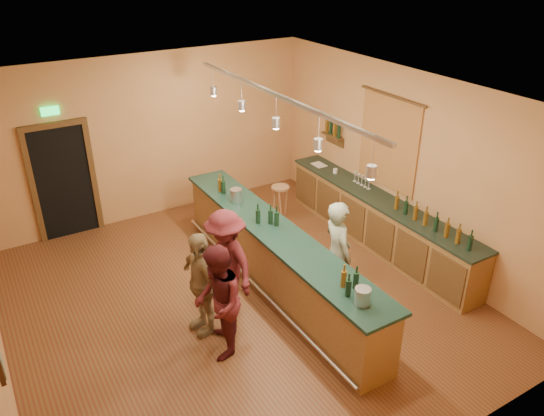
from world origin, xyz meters
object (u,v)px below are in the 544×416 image
bartender (337,253)px  customer_b (201,283)px  customer_c (226,262)px  bar_stool (280,193)px  back_counter (378,221)px  tasting_bar (276,255)px  customer_a (218,303)px

bartender → customer_b: bearing=86.5°
customer_c → bar_stool: (2.17, 2.00, -0.24)m
back_counter → customer_b: (-3.69, -0.52, 0.30)m
customer_c → bar_stool: customer_c is taller
tasting_bar → customer_c: (-0.89, -0.08, 0.21)m
customer_b → bar_stool: (2.69, 2.27, -0.21)m
back_counter → bartender: bartender is taller
bartender → customer_a: bartender is taller
back_counter → bar_stool: bearing=119.7°
tasting_bar → bartender: size_ratio=3.02×
customer_a → back_counter: bearing=129.9°
customer_a → customer_c: bearing=170.7°
bartender → customer_b: (-2.02, 0.42, -0.06)m
tasting_bar → back_counter: bearing=4.6°
tasting_bar → customer_a: (-1.41, -0.88, 0.20)m
back_counter → customer_b: 3.74m
back_counter → customer_b: customer_b is taller
tasting_bar → customer_a: bearing=-148.0°
bartender → customer_c: bearing=73.7°
back_counter → tasting_bar: 2.29m
tasting_bar → bar_stool: tasting_bar is taller
bartender → customer_a: 2.03m
back_counter → bartender: 1.95m
bartender → back_counter: bearing=-52.2°
tasting_bar → customer_b: 1.46m
bartender → bar_stool: (0.67, 2.69, -0.27)m
tasting_bar → bartender: 1.01m
bartender → customer_a: size_ratio=1.04×
customer_c → customer_a: bearing=-44.1°
customer_c → bar_stool: size_ratio=2.27×
customer_c → bar_stool: 2.96m
back_counter → customer_c: size_ratio=2.78×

